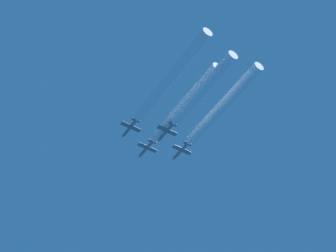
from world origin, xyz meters
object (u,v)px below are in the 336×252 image
jet_lead (146,149)px  jet_slot (166,132)px  jet_right_wingman (181,151)px  jet_left_wingman (130,128)px

jet_lead → jet_slot: (-0.11, -15.75, -3.68)m
jet_right_wingman → jet_lead: bearing=145.9°
jet_slot → jet_left_wingman: bearing=147.5°
jet_left_wingman → jet_right_wingman: (24.21, -0.08, -0.36)m
jet_lead → jet_left_wingman: jet_lead is taller
jet_lead → jet_slot: bearing=-90.4°
jet_slot → jet_lead: bearing=89.6°
jet_lead → jet_slot: jet_lead is taller
jet_left_wingman → jet_slot: bearing=-32.5°
jet_lead → jet_right_wingman: size_ratio=1.00×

